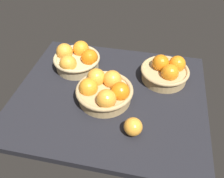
# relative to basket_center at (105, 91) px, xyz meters

# --- Properties ---
(market_tray) EXTENTS (0.84, 0.72, 0.03)m
(market_tray) POSITION_rel_basket_center_xyz_m (-0.01, -0.04, -0.06)
(market_tray) COLOR black
(market_tray) RESTS_ON ground
(basket_center) EXTENTS (0.24, 0.24, 0.11)m
(basket_center) POSITION_rel_basket_center_xyz_m (0.00, 0.00, 0.00)
(basket_center) COLOR tan
(basket_center) RESTS_ON market_tray
(basket_near_right) EXTENTS (0.23, 0.23, 0.12)m
(basket_near_right) POSITION_rel_basket_center_xyz_m (0.19, -0.19, 0.00)
(basket_near_right) COLOR tan
(basket_near_right) RESTS_ON market_tray
(basket_near_left) EXTENTS (0.22, 0.22, 0.12)m
(basket_near_left) POSITION_rel_basket_center_xyz_m (-0.25, -0.19, -0.00)
(basket_near_left) COLOR tan
(basket_near_left) RESTS_ON market_tray
(loose_orange_front_gap) EXTENTS (0.07, 0.07, 0.07)m
(loose_orange_front_gap) POSITION_rel_basket_center_xyz_m (-0.14, 0.16, -0.01)
(loose_orange_front_gap) COLOR #F49E33
(loose_orange_front_gap) RESTS_ON market_tray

